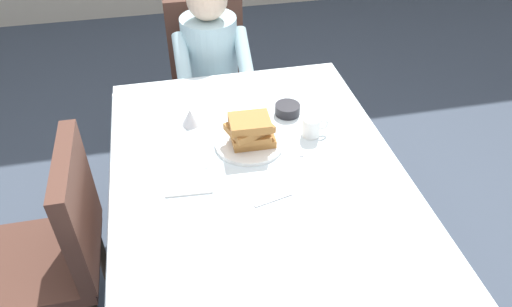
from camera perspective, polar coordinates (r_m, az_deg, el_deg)
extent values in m
plane|color=#3D4756|center=(2.37, 0.23, -15.70)|extent=(14.00, 14.00, 0.00)
cube|color=silver|center=(1.83, 0.28, -2.72)|extent=(1.10, 1.50, 0.04)
cube|color=silver|center=(2.49, -3.45, 6.91)|extent=(1.10, 0.01, 0.18)
cube|color=silver|center=(1.90, -16.50, -7.43)|extent=(0.01, 1.50, 0.18)
cube|color=silver|center=(2.06, 15.57, -2.72)|extent=(0.01, 1.50, 0.18)
cylinder|color=brown|center=(2.56, -13.34, -0.38)|extent=(0.07, 0.07, 0.70)
cylinder|color=brown|center=(2.66, 7.10, 2.32)|extent=(0.07, 0.07, 0.70)
cube|color=#4C2D23|center=(2.85, -5.20, 7.00)|extent=(0.44, 0.44, 0.05)
cube|color=#4C2D23|center=(2.89, -6.08, 13.51)|extent=(0.44, 0.06, 0.48)
cylinder|color=#2D2319|center=(2.85, -0.85, 1.71)|extent=(0.04, 0.04, 0.40)
cylinder|color=#2D2319|center=(2.82, -8.04, 0.75)|extent=(0.04, 0.04, 0.40)
cylinder|color=#2D2319|center=(3.14, -2.16, 5.65)|extent=(0.04, 0.04, 0.40)
cylinder|color=#2D2319|center=(3.11, -8.72, 4.82)|extent=(0.04, 0.04, 0.40)
cylinder|color=silver|center=(2.70, -5.46, 11.34)|extent=(0.30, 0.30, 0.46)
cylinder|color=silver|center=(2.56, -1.51, 11.67)|extent=(0.08, 0.29, 0.23)
cylinder|color=silver|center=(2.53, -8.76, 10.84)|extent=(0.08, 0.29, 0.23)
cylinder|color=#383D51|center=(2.81, -2.78, 1.60)|extent=(0.10, 0.10, 0.45)
cylinder|color=#383D51|center=(2.79, -6.01, 1.17)|extent=(0.10, 0.10, 0.45)
cube|color=#4C2D23|center=(2.10, -24.20, -11.82)|extent=(0.44, 0.44, 0.05)
cube|color=#4C2D23|center=(1.86, -20.42, -6.13)|extent=(0.06, 0.44, 0.48)
cylinder|color=#2D2319|center=(2.43, -26.44, -12.26)|extent=(0.04, 0.04, 0.40)
cylinder|color=#2D2319|center=(2.34, -17.88, -11.52)|extent=(0.04, 0.04, 0.40)
cylinder|color=white|center=(1.94, -0.70, 1.29)|extent=(0.28, 0.28, 0.02)
cube|color=#A36B33|center=(1.92, -0.34, 1.76)|extent=(0.17, 0.12, 0.03)
cube|color=#A36B33|center=(1.89, -0.82, 2.24)|extent=(0.15, 0.12, 0.02)
cube|color=#A36B33|center=(1.89, -0.86, 3.05)|extent=(0.20, 0.17, 0.03)
cube|color=#A36B33|center=(1.86, -0.86, 3.67)|extent=(0.16, 0.13, 0.04)
cylinder|color=white|center=(1.98, 6.58, 3.19)|extent=(0.08, 0.08, 0.08)
torus|color=white|center=(1.99, 7.96, 3.46)|extent=(0.05, 0.01, 0.05)
cylinder|color=black|center=(2.11, 3.77, 5.27)|extent=(0.11, 0.11, 0.04)
cone|color=silver|center=(2.05, -7.82, 4.32)|extent=(0.08, 0.08, 0.07)
cube|color=silver|center=(1.91, -6.18, 0.06)|extent=(0.02, 0.18, 0.00)
cube|color=silver|center=(1.97, 4.86, 1.53)|extent=(0.02, 0.20, 0.00)
cube|color=silver|center=(1.71, 2.11, -5.51)|extent=(0.15, 0.05, 0.00)
cube|color=white|center=(1.78, -8.02, -3.57)|extent=(0.18, 0.13, 0.01)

